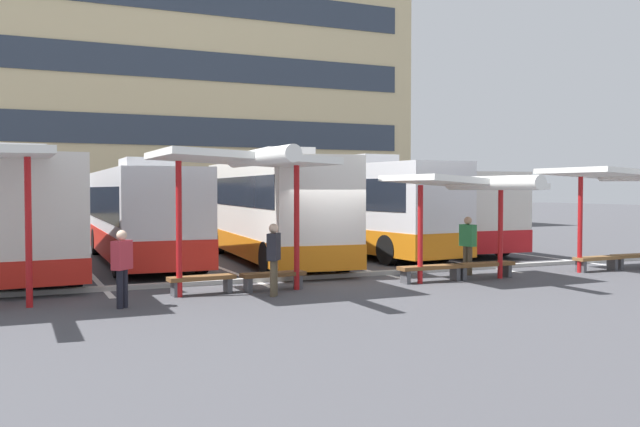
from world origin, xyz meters
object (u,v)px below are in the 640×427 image
Objects in this scene: waiting_shelter_1 at (243,161)px; waiting_passenger_2 at (122,263)px; bench_3 at (431,269)px; bench_6 at (637,257)px; waiting_shelter_3 at (628,177)px; bench_1 at (202,281)px; coach_bus_4 at (422,211)px; bench_2 at (273,277)px; coach_bus_0 at (9,214)px; bench_4 at (484,266)px; coach_bus_2 at (272,210)px; waiting_passenger_0 at (468,241)px; coach_bus_1 at (142,216)px; coach_bus_3 at (344,208)px; waiting_shelter_2 at (468,185)px; waiting_passenger_1 at (274,254)px; bench_5 at (597,260)px.

waiting_passenger_2 is at bearing -166.38° from waiting_shelter_1.
bench_6 is at bearing 0.85° from bench_3.
bench_3 is 7.79m from bench_6.
waiting_shelter_1 is at bearing 13.62° from waiting_passenger_2.
bench_6 is at bearing 24.92° from waiting_shelter_3.
bench_3 is at bearing -3.21° from bench_1.
coach_bus_4 is 16.89m from waiting_passenger_2.
coach_bus_4 reaches higher than bench_2.
coach_bus_0 is 14.08m from bench_4.
coach_bus_2 is 11.39m from waiting_shelter_3.
waiting_shelter_3 is (12.19, -0.20, -0.27)m from waiting_shelter_1.
waiting_passenger_2 is (-10.04, -1.66, -0.04)m from waiting_passenger_0.
bench_1 is 8.07m from waiting_passenger_0.
coach_bus_4 is 6.78× the size of waiting_passenger_2.
coach_bus_3 is (7.97, 0.72, 0.15)m from coach_bus_1.
bench_3 is at bearing -155.14° from waiting_passenger_0.
bench_3 is at bearing 1.16° from waiting_shelter_1.
waiting_passenger_0 is (-5.06, 1.15, -1.90)m from waiting_shelter_3.
bench_2 is (-2.25, -6.22, -1.46)m from coach_bus_2.
coach_bus_0 is at bearing 122.60° from bench_1.
bench_2 is 4.02m from waiting_passenger_2.
waiting_shelter_2 is 2.73× the size of waiting_passenger_2.
bench_6 is at bearing -0.95° from bench_1.
coach_bus_1 reaches higher than waiting_shelter_1.
waiting_passenger_1 is (-6.40, -9.39, -0.76)m from coach_bus_3.
bench_4 is (8.09, -8.05, -1.26)m from coach_bus_1.
bench_5 is (5.99, -0.00, -0.01)m from bench_3.
waiting_shelter_3 reaches higher than waiting_passenger_2.
coach_bus_2 reaches higher than waiting_shelter_3.
bench_3 is at bearing -179.15° from bench_6.
coach_bus_0 is 0.93× the size of coach_bus_3.
coach_bus_2 is 6.52× the size of bench_2.
coach_bus_0 is 6.13× the size of bench_3.
coach_bus_3 is at bearing 54.36° from bench_2.
coach_bus_1 is 10.89m from waiting_passenger_0.
coach_bus_1 is 8.39m from waiting_shelter_1.
coach_bus_0 is 8.07m from waiting_passenger_2.
coach_bus_3 is at bearing 91.05° from waiting_passenger_0.
waiting_passenger_0 is 1.03× the size of waiting_passenger_2.
bench_6 is (9.94, -6.41, -1.45)m from coach_bus_2.
coach_bus_0 is 2.28× the size of waiting_shelter_1.
coach_bus_2 is at bearing 56.75° from bench_1.
waiting_passenger_2 reaches higher than bench_2.
coach_bus_1 is 11.17m from waiting_shelter_2.
coach_bus_1 is at bearing 77.81° from waiting_passenger_2.
bench_4 is 6.59m from waiting_passenger_1.
waiting_shelter_3 is at bearing -32.46° from coach_bus_1.
coach_bus_2 is 6.98m from waiting_passenger_0.
coach_bus_2 is 4.46m from coach_bus_3.
bench_2 is 0.37× the size of waiting_shelter_2.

